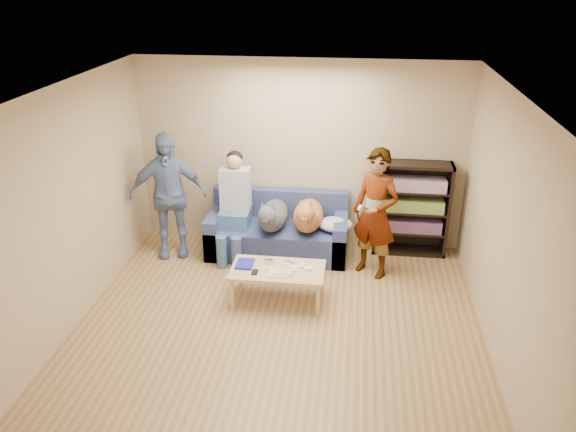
# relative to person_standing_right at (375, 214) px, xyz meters

# --- Properties ---
(ground) EXTENTS (5.00, 5.00, 0.00)m
(ground) POSITION_rel_person_standing_right_xyz_m (-1.05, -1.65, -0.84)
(ground) COLOR olive
(ground) RESTS_ON ground
(ceiling) EXTENTS (5.00, 5.00, 0.00)m
(ceiling) POSITION_rel_person_standing_right_xyz_m (-1.05, -1.65, 1.76)
(ceiling) COLOR white
(ceiling) RESTS_ON ground
(wall_back) EXTENTS (4.50, 0.00, 4.50)m
(wall_back) POSITION_rel_person_standing_right_xyz_m (-1.05, 0.85, 0.46)
(wall_back) COLOR tan
(wall_back) RESTS_ON ground
(wall_front) EXTENTS (4.50, 0.00, 4.50)m
(wall_front) POSITION_rel_person_standing_right_xyz_m (-1.05, -4.15, 0.46)
(wall_front) COLOR tan
(wall_front) RESTS_ON ground
(wall_left) EXTENTS (0.00, 5.00, 5.00)m
(wall_left) POSITION_rel_person_standing_right_xyz_m (-3.30, -1.65, 0.46)
(wall_left) COLOR tan
(wall_left) RESTS_ON ground
(wall_right) EXTENTS (0.00, 5.00, 5.00)m
(wall_right) POSITION_rel_person_standing_right_xyz_m (1.20, -1.65, 0.46)
(wall_right) COLOR tan
(wall_right) RESTS_ON ground
(blanket) EXTENTS (0.46, 0.39, 0.16)m
(blanket) POSITION_rel_person_standing_right_xyz_m (-0.51, 0.34, -0.33)
(blanket) COLOR #B4B4B9
(blanket) RESTS_ON sofa
(person_standing_right) EXTENTS (0.73, 0.66, 1.68)m
(person_standing_right) POSITION_rel_person_standing_right_xyz_m (0.00, 0.00, 0.00)
(person_standing_right) COLOR gray
(person_standing_right) RESTS_ON ground
(person_standing_left) EXTENTS (1.10, 0.70, 1.74)m
(person_standing_left) POSITION_rel_person_standing_right_xyz_m (-2.75, 0.20, 0.03)
(person_standing_left) COLOR #7384B8
(person_standing_left) RESTS_ON ground
(held_controller) EXTENTS (0.06, 0.12, 0.03)m
(held_controller) POSITION_rel_person_standing_right_xyz_m (-0.20, -0.20, 0.16)
(held_controller) COLOR silver
(held_controller) RESTS_ON person_standing_right
(notebook_blue) EXTENTS (0.20, 0.26, 0.03)m
(notebook_blue) POSITION_rel_person_standing_right_xyz_m (-1.52, -0.75, -0.41)
(notebook_blue) COLOR #1A1D94
(notebook_blue) RESTS_ON coffee_table
(papers) EXTENTS (0.26, 0.20, 0.02)m
(papers) POSITION_rel_person_standing_right_xyz_m (-1.07, -0.90, -0.41)
(papers) COLOR silver
(papers) RESTS_ON coffee_table
(magazine) EXTENTS (0.22, 0.17, 0.01)m
(magazine) POSITION_rel_person_standing_right_xyz_m (-1.04, -0.88, -0.40)
(magazine) COLOR #B1A98D
(magazine) RESTS_ON coffee_table
(camera_silver) EXTENTS (0.11, 0.06, 0.05)m
(camera_silver) POSITION_rel_person_standing_right_xyz_m (-1.24, -0.68, -0.39)
(camera_silver) COLOR silver
(camera_silver) RESTS_ON coffee_table
(controller_a) EXTENTS (0.04, 0.13, 0.03)m
(controller_a) POSITION_rel_person_standing_right_xyz_m (-0.84, -0.70, -0.40)
(controller_a) COLOR silver
(controller_a) RESTS_ON coffee_table
(controller_b) EXTENTS (0.09, 0.06, 0.03)m
(controller_b) POSITION_rel_person_standing_right_xyz_m (-0.76, -0.78, -0.40)
(controller_b) COLOR white
(controller_b) RESTS_ON coffee_table
(headphone_cup_a) EXTENTS (0.07, 0.07, 0.02)m
(headphone_cup_a) POSITION_rel_person_standing_right_xyz_m (-0.92, -0.82, -0.41)
(headphone_cup_a) COLOR silver
(headphone_cup_a) RESTS_ON coffee_table
(headphone_cup_b) EXTENTS (0.07, 0.07, 0.02)m
(headphone_cup_b) POSITION_rel_person_standing_right_xyz_m (-0.92, -0.74, -0.41)
(headphone_cup_b) COLOR white
(headphone_cup_b) RESTS_ON coffee_table
(pen_orange) EXTENTS (0.13, 0.06, 0.01)m
(pen_orange) POSITION_rel_person_standing_right_xyz_m (-1.14, -0.96, -0.42)
(pen_orange) COLOR orange
(pen_orange) RESTS_ON coffee_table
(pen_black) EXTENTS (0.13, 0.08, 0.01)m
(pen_black) POSITION_rel_person_standing_right_xyz_m (-1.00, -0.62, -0.42)
(pen_black) COLOR black
(pen_black) RESTS_ON coffee_table
(wallet) EXTENTS (0.07, 0.12, 0.02)m
(wallet) POSITION_rel_person_standing_right_xyz_m (-1.37, -0.92, -0.41)
(wallet) COLOR black
(wallet) RESTS_ON coffee_table
(sofa) EXTENTS (1.90, 0.85, 0.82)m
(sofa) POSITION_rel_person_standing_right_xyz_m (-1.30, 0.45, -0.56)
(sofa) COLOR #515B93
(sofa) RESTS_ON ground
(person_seated) EXTENTS (0.40, 0.73, 1.47)m
(person_seated) POSITION_rel_person_standing_right_xyz_m (-1.87, 0.32, -0.07)
(person_seated) COLOR #456299
(person_seated) RESTS_ON sofa
(dog_gray) EXTENTS (0.39, 1.24, 0.57)m
(dog_gray) POSITION_rel_person_standing_right_xyz_m (-1.34, 0.24, -0.21)
(dog_gray) COLOR #484951
(dog_gray) RESTS_ON sofa
(dog_tan) EXTENTS (0.40, 1.16, 0.58)m
(dog_tan) POSITION_rel_person_standing_right_xyz_m (-0.87, 0.30, -0.21)
(dog_tan) COLOR #BC6339
(dog_tan) RESTS_ON sofa
(coffee_table) EXTENTS (1.10, 0.60, 0.42)m
(coffee_table) POSITION_rel_person_standing_right_xyz_m (-1.12, -0.80, -0.47)
(coffee_table) COLOR tan
(coffee_table) RESTS_ON ground
(bookshelf) EXTENTS (1.00, 0.34, 1.30)m
(bookshelf) POSITION_rel_person_standing_right_xyz_m (0.50, 0.68, -0.16)
(bookshelf) COLOR black
(bookshelf) RESTS_ON ground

